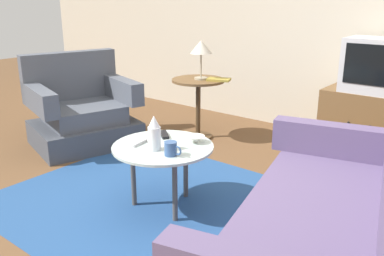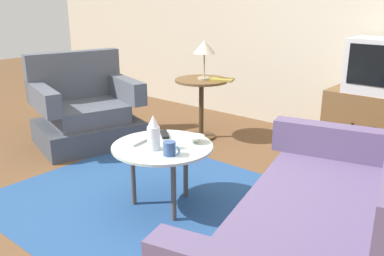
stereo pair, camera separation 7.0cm
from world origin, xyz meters
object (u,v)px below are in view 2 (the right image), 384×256
object	(u,v)px
side_table	(201,96)
television	(378,66)
couch	(323,234)
table_lamp	(204,49)
coffee_table	(163,152)
mug	(170,149)
vase	(153,133)
bowl	(195,139)
tv_remote_silver	(138,142)
tv_stand	(371,123)
tv_remote_dark	(165,134)
armchair	(85,113)
book	(222,80)

from	to	relation	value
side_table	television	distance (m)	1.72
couch	table_lamp	world-z (taller)	table_lamp
coffee_table	mug	world-z (taller)	mug
table_lamp	couch	bearing A→B (deg)	-37.08
vase	bowl	distance (m)	0.33
tv_remote_silver	coffee_table	bearing A→B (deg)	110.62
tv_stand	vase	distance (m)	2.32
tv_remote_dark	coffee_table	bearing A→B (deg)	-11.30
armchair	bowl	xyz separation A→B (m)	(1.73, -0.31, 0.18)
coffee_table	side_table	distance (m)	1.57
side_table	book	xyz separation A→B (m)	(0.21, 0.07, 0.19)
mug	bowl	size ratio (longest dim) A/B	0.99
tv_stand	tv_remote_dark	size ratio (longest dim) A/B	5.16
armchair	tv_remote_dark	xyz separation A→B (m)	(1.46, -0.34, 0.17)
coffee_table	book	size ratio (longest dim) A/B	2.66
table_lamp	tv_stand	bearing A→B (deg)	24.83
coffee_table	tv_stand	xyz separation A→B (m)	(0.77, 2.08, -0.12)
tv_stand	television	bearing A→B (deg)	-90.00
tv_stand	book	size ratio (longest dim) A/B	3.08
armchair	tv_remote_silver	size ratio (longest dim) A/B	7.51
couch	vase	world-z (taller)	couch
vase	mug	world-z (taller)	vase
tv_remote_dark	couch	bearing A→B (deg)	28.06
coffee_table	television	distance (m)	2.24
television	book	size ratio (longest dim) A/B	1.91
table_lamp	tv_remote_dark	size ratio (longest dim) A/B	2.50
coffee_table	vase	bearing A→B (deg)	-85.88
tv_remote_silver	book	bearing A→B (deg)	-174.36
tv_remote_dark	tv_remote_silver	world-z (taller)	same
table_lamp	mug	size ratio (longest dim) A/B	3.01
tv_stand	couch	bearing A→B (deg)	-78.11
coffee_table	television	xyz separation A→B (m)	(0.77, 2.06, 0.43)
vase	coffee_table	bearing A→B (deg)	94.12
vase	tv_remote_silver	xyz separation A→B (m)	(-0.16, 0.01, -0.11)
table_lamp	bowl	xyz separation A→B (m)	(0.87, -1.19, -0.46)
book	side_table	bearing A→B (deg)	176.41
vase	book	distance (m)	1.64
armchair	side_table	size ratio (longest dim) A/B	1.83
table_lamp	coffee_table	bearing A→B (deg)	-62.20
side_table	bowl	size ratio (longest dim) A/B	4.75
bowl	tv_remote_silver	distance (m)	0.41
tv_stand	vase	bearing A→B (deg)	-109.41
coffee_table	book	world-z (taller)	book
tv_remote_dark	armchair	bearing A→B (deg)	-154.27
table_lamp	book	bearing A→B (deg)	18.01
mug	tv_remote_dark	xyz separation A→B (m)	(-0.30, 0.27, -0.04)
television	vase	bearing A→B (deg)	-109.56
couch	tv_remote_dark	xyz separation A→B (m)	(-1.37, 0.26, 0.18)
side_table	tv_remote_silver	distance (m)	1.58
television	tv_remote_dark	xyz separation A→B (m)	(-0.91, -1.90, -0.37)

